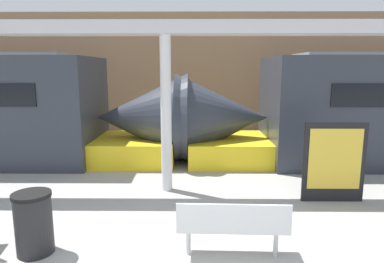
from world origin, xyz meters
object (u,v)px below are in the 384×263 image
bench_near (233,224)px  poster_board (334,162)px  trash_bin (34,223)px  support_column_near (166,115)px

bench_near → poster_board: 3.25m
bench_near → poster_board: bearing=45.4°
trash_bin → poster_board: size_ratio=0.57×
poster_board → support_column_near: (-3.53, 0.67, 0.89)m
poster_board → support_column_near: 3.71m
trash_bin → poster_board: (5.30, 2.11, 0.37)m
bench_near → trash_bin: 2.97m
bench_near → support_column_near: bearing=114.0°
bench_near → trash_bin: trash_bin is taller
support_column_near → bench_near: bearing=-67.6°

